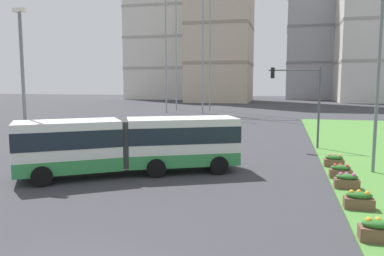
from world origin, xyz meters
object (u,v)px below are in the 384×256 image
apartment_tower_eastcentre (382,25)px  flower_planter_2 (359,200)px  flower_planter_3 (347,181)px  flower_planter_1 (378,230)px  streetlight_median (378,77)px  apartment_tower_centre (322,30)px  articulated_bus (131,144)px  flower_planter_4 (341,171)px  apartment_tower_west (163,12)px  traffic_light_far_right (302,93)px  streetlight_left (23,84)px  flower_planter_5 (334,161)px  car_maroon_sedan (137,135)px

apartment_tower_eastcentre → flower_planter_2: bearing=-102.7°
flower_planter_3 → apartment_tower_eastcentre: (20.11, 86.06, 18.52)m
flower_planter_1 → streetlight_median: (1.90, 9.81, 4.81)m
streetlight_median → apartment_tower_centre: apartment_tower_centre is taller
flower_planter_2 → articulated_bus: bearing=162.2°
flower_planter_3 → flower_planter_4: bearing=90.0°
flower_planter_2 → flower_planter_3: bearing=90.0°
flower_planter_4 → apartment_tower_west: bearing=113.0°
flower_planter_1 → flower_planter_2: same height
flower_planter_1 → flower_planter_3: bearing=90.0°
traffic_light_far_right → streetlight_left: bearing=-143.2°
streetlight_left → flower_planter_5: bearing=16.5°
flower_planter_1 → flower_planter_4: (0.00, 8.06, 0.00)m
traffic_light_far_right → apartment_tower_centre: 89.95m
streetlight_median → flower_planter_3: bearing=-117.0°
flower_planter_5 → apartment_tower_west: 98.88m
streetlight_left → apartment_tower_eastcentre: (36.88, 86.35, 14.06)m
articulated_bus → streetlight_left: bearing=-172.0°
flower_planter_1 → articulated_bus: bearing=148.7°
traffic_light_far_right → apartment_tower_eastcentre: size_ratio=0.16×
apartment_tower_west → streetlight_left: bearing=-76.9°
flower_planter_4 → streetlight_median: 5.46m
flower_planter_1 → apartment_tower_eastcentre: size_ratio=0.03×
flower_planter_4 → apartment_tower_west: apartment_tower_west is taller
car_maroon_sedan → apartment_tower_west: size_ratio=0.09×
flower_planter_1 → streetlight_left: streetlight_left is taller
car_maroon_sedan → flower_planter_1: bearing=-48.4°
flower_planter_2 → streetlight_left: streetlight_left is taller
traffic_light_far_right → apartment_tower_west: (-36.65, 81.30, 21.41)m
flower_planter_2 → streetlight_median: bearing=74.1°
articulated_bus → flower_planter_2: size_ratio=10.42×
flower_planter_1 → flower_planter_5: size_ratio=1.00×
apartment_tower_west → apartment_tower_centre: (45.49, 6.83, -5.75)m
flower_planter_1 → flower_planter_4: bearing=90.0°
articulated_bus → flower_planter_5: 11.71m
traffic_light_far_right → streetlight_left: (-15.15, -11.33, 0.73)m
streetlight_left → apartment_tower_centre: (23.99, 99.46, 14.92)m
streetlight_left → flower_planter_2: bearing=-9.1°
streetlight_median → apartment_tower_eastcentre: apartment_tower_eastcentre is taller
streetlight_median → flower_planter_1: bearing=-101.0°
articulated_bus → traffic_light_far_right: (9.26, 10.50, 2.50)m
flower_planter_5 → streetlight_left: bearing=-163.5°
flower_planter_4 → traffic_light_far_right: 9.93m
flower_planter_1 → streetlight_left: 18.30m
articulated_bus → flower_planter_2: (10.88, -3.50, -1.23)m
apartment_tower_west → streetlight_median: bearing=-65.6°
articulated_bus → apartment_tower_centre: bearing=79.6°
streetlight_median → streetlight_left: bearing=-167.9°
apartment_tower_west → traffic_light_far_right: bearing=-65.7°
flower_planter_2 → flower_planter_3: size_ratio=1.00×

